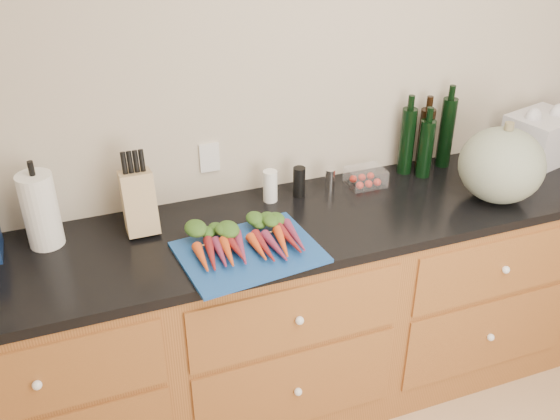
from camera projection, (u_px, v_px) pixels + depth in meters
name	position (u px, v px, depth m)	size (l,w,h in m)	color
wall_back	(344.00, 94.00, 2.62)	(4.10, 0.05, 2.60)	#C1B4A0
cabinets	(366.00, 300.00, 2.78)	(3.60, 0.64, 0.90)	brown
countertop	(373.00, 209.00, 2.54)	(3.64, 0.62, 0.04)	black
cutting_board	(249.00, 252.00, 2.23)	(0.49, 0.37, 0.01)	navy
carrots	(246.00, 240.00, 2.24)	(0.38, 0.28, 0.05)	#DF4C1A
squash	(501.00, 165.00, 2.50)	(0.34, 0.34, 0.31)	slate
paper_towel	(41.00, 210.00, 2.22)	(0.13, 0.13, 0.28)	white
knife_block	(139.00, 202.00, 2.31)	(0.12, 0.12, 0.23)	tan
grinder_salt	(270.00, 186.00, 2.53)	(0.06, 0.06, 0.13)	white
grinder_pepper	(299.00, 182.00, 2.57)	(0.05, 0.05, 0.13)	black
canister_chrome	(330.00, 180.00, 2.62)	(0.04, 0.04, 0.10)	silver
tomato_box	(366.00, 177.00, 2.67)	(0.16, 0.12, 0.07)	white
bottles	(426.00, 140.00, 2.74)	(0.26, 0.14, 0.32)	black
grocery_bag	(541.00, 138.00, 2.85)	(0.29, 0.23, 0.21)	white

